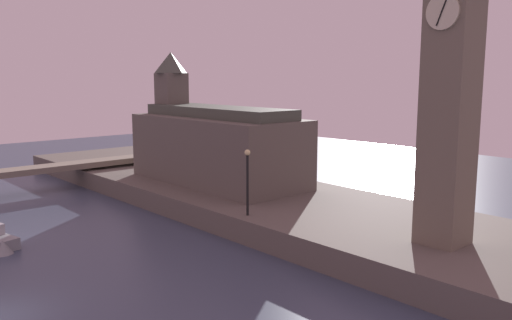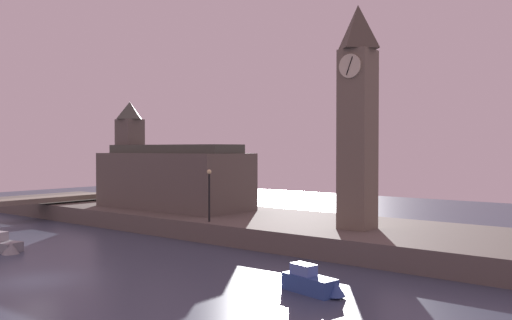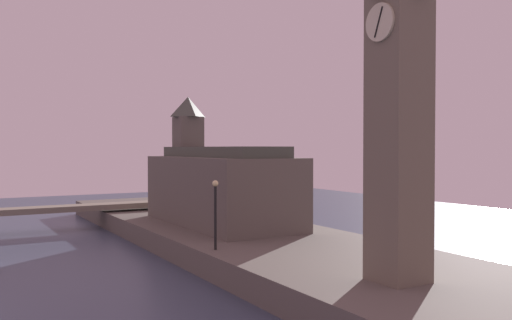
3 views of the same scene
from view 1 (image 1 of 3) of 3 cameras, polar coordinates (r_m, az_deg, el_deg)
The scene contains 4 objects.
far_embankment at distance 35.07m, azimuth 6.66°, elevation -6.07°, with size 70.00×12.00×1.50m, color #5B544C.
clock_tower at distance 27.46m, azimuth 20.25°, elevation 7.93°, with size 2.38×2.42×15.63m.
parliament_hall at distance 42.33m, azimuth -4.58°, elevation 1.78°, with size 15.18×6.64×10.40m.
streetlamp at distance 31.74m, azimuth -0.92°, elevation -1.59°, with size 0.36×0.36×4.03m.
Camera 1 is at (22.37, -5.45, 9.82)m, focal length 37.17 mm.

